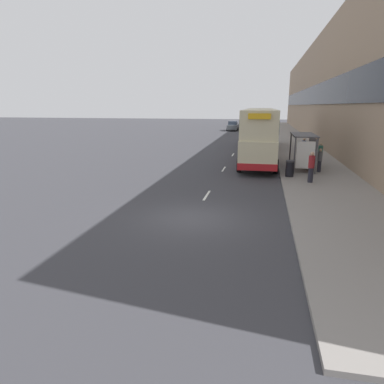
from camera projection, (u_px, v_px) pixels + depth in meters
The scene contains 21 objects.
ground_plane at pixel (192, 218), 14.37m from camera, with size 220.00×220.00×0.00m, color #38383D.
pavement at pixel (289, 138), 49.64m from camera, with size 5.00×93.00×0.14m.
terrace_facade at pixel (322, 91), 47.26m from camera, with size 3.10×93.00×13.21m.
lane_mark_0 at pixel (207, 195), 18.01m from camera, with size 0.12×2.00×0.01m.
lane_mark_1 at pixel (224, 169), 25.50m from camera, with size 0.12×2.00×0.01m.
lane_mark_2 at pixel (233, 155), 32.98m from camera, with size 0.12×2.00×0.01m.
lane_mark_3 at pixel (239, 146), 40.47m from camera, with size 0.12×2.00×0.01m.
lane_mark_4 at pixel (243, 139), 47.95m from camera, with size 0.12×2.00×0.01m.
lane_mark_5 at pixel (246, 135), 55.44m from camera, with size 0.12×2.00×0.01m.
lane_mark_6 at pixel (248, 131), 62.92m from camera, with size 0.12×2.00×0.01m.
lane_mark_7 at pixel (250, 129), 70.40m from camera, with size 0.12×2.00×0.01m.
bus_shelter at pixel (306, 145), 24.23m from camera, with size 1.60×4.20×2.48m.
double_decker_bus_near at pixel (259, 136), 26.56m from camera, with size 2.85×10.30×4.30m.
double_decker_bus_ahead at pixel (260, 127), 37.86m from camera, with size 2.85×10.53×4.30m.
car_0 at pixel (233, 126), 64.49m from camera, with size 2.02×4.50×1.79m.
pedestrian_at_shelter at pixel (320, 154), 26.19m from camera, with size 0.34×0.34×1.72m.
pedestrian_1 at pixel (311, 167), 20.24m from camera, with size 0.36×0.36×1.83m.
pedestrian_2 at pixel (310, 157), 24.75m from camera, with size 0.34×0.34×1.69m.
pedestrian_3 at pixel (304, 148), 29.35m from camera, with size 0.35×0.35×1.78m.
pedestrian_4 at pixel (320, 160), 23.49m from camera, with size 0.32×0.32×1.62m.
litter_bin at pixel (290, 168), 22.00m from camera, with size 0.55×0.55×1.05m.
Camera 1 is at (2.75, -13.38, 4.59)m, focal length 32.00 mm.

